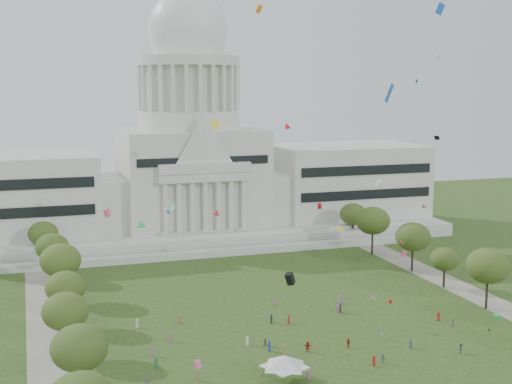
% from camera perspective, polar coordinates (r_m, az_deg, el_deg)
% --- Properties ---
extents(ground, '(400.00, 400.00, 0.00)m').
position_cam_1_polar(ground, '(130.71, 6.30, -13.36)').
color(ground, '#2E4319').
rests_on(ground, ground).
extents(capitol, '(160.00, 64.50, 91.30)m').
position_cam_1_polar(capitol, '(230.90, -5.29, 2.04)').
color(capitol, beige).
rests_on(capitol, ground).
extents(path_left, '(8.00, 160.00, 0.04)m').
position_cam_1_polar(path_left, '(148.46, -16.33, -10.92)').
color(path_left, gray).
rests_on(path_left, ground).
extents(path_right, '(8.00, 160.00, 0.04)m').
position_cam_1_polar(path_right, '(178.18, 16.54, -7.61)').
color(path_right, gray).
rests_on(path_right, ground).
extents(row_tree_l_1, '(8.86, 8.86, 12.59)m').
position_cam_1_polar(row_tree_l_1, '(114.58, -13.96, -12.02)').
color(row_tree_l_1, black).
rests_on(row_tree_l_1, ground).
extents(row_tree_l_2, '(8.42, 8.42, 11.97)m').
position_cam_1_polar(row_tree_l_2, '(133.82, -15.02, -9.21)').
color(row_tree_l_2, black).
rests_on(row_tree_l_2, ground).
extents(row_tree_r_2, '(9.55, 9.55, 13.58)m').
position_cam_1_polar(row_tree_r_2, '(163.69, 18.07, -5.64)').
color(row_tree_r_2, black).
rests_on(row_tree_r_2, ground).
extents(row_tree_l_3, '(8.12, 8.12, 11.55)m').
position_cam_1_polar(row_tree_l_3, '(149.84, -15.01, -7.39)').
color(row_tree_l_3, black).
rests_on(row_tree_l_3, ground).
extents(row_tree_r_3, '(7.01, 7.01, 9.98)m').
position_cam_1_polar(row_tree_r_3, '(178.01, 14.86, -5.21)').
color(row_tree_r_3, black).
rests_on(row_tree_r_3, ground).
extents(row_tree_l_4, '(9.29, 9.29, 13.21)m').
position_cam_1_polar(row_tree_l_4, '(167.42, -15.38, -5.29)').
color(row_tree_l_4, black).
rests_on(row_tree_l_4, ground).
extents(row_tree_r_4, '(9.19, 9.19, 13.06)m').
position_cam_1_polar(row_tree_r_4, '(190.57, 12.45, -3.52)').
color(row_tree_r_4, black).
rests_on(row_tree_r_4, ground).
extents(row_tree_l_5, '(8.33, 8.33, 11.85)m').
position_cam_1_polar(row_tree_l_5, '(185.69, -16.00, -4.26)').
color(row_tree_l_5, black).
rests_on(row_tree_l_5, ground).
extents(row_tree_r_5, '(9.82, 9.82, 13.96)m').
position_cam_1_polar(row_tree_r_5, '(207.09, 9.33, -2.28)').
color(row_tree_r_5, black).
rests_on(row_tree_r_5, ground).
extents(row_tree_l_6, '(8.19, 8.19, 11.64)m').
position_cam_1_polar(row_tree_l_6, '(203.41, -16.66, -3.21)').
color(row_tree_l_6, black).
rests_on(row_tree_l_6, ground).
extents(row_tree_r_6, '(8.42, 8.42, 11.97)m').
position_cam_1_polar(row_tree_r_6, '(224.18, 7.78, -1.77)').
color(row_tree_r_6, black).
rests_on(row_tree_r_6, ground).
extents(event_tent, '(10.81, 10.81, 4.72)m').
position_cam_1_polar(event_tent, '(120.85, 2.29, -13.34)').
color(event_tent, '#4C4C4C').
rests_on(event_tent, ground).
extents(person_0, '(1.06, 0.99, 1.82)m').
position_cam_1_polar(person_0, '(155.35, 14.39, -9.60)').
color(person_0, '#B21E1E').
rests_on(person_0, ground).
extents(person_2, '(0.84, 0.65, 1.52)m').
position_cam_1_polar(person_2, '(152.63, 15.50, -10.04)').
color(person_2, '#994C8C').
rests_on(person_2, ground).
extents(person_3, '(1.13, 1.39, 1.91)m').
position_cam_1_polar(person_3, '(130.89, 10.10, -12.97)').
color(person_3, '#4C4C51').
rests_on(person_3, ground).
extents(person_4, '(0.97, 1.25, 1.88)m').
position_cam_1_polar(person_4, '(137.13, 7.39, -11.88)').
color(person_4, '#B21E1E').
rests_on(person_4, ground).
extents(person_5, '(1.97, 1.65, 2.02)m').
position_cam_1_polar(person_5, '(134.45, 4.15, -12.23)').
color(person_5, '#B21E1E').
rests_on(person_5, ground).
extents(person_8, '(0.77, 0.55, 1.45)m').
position_cam_1_polar(person_8, '(136.97, 0.71, -11.93)').
color(person_8, '#4C4C51').
rests_on(person_8, ground).
extents(person_9, '(1.06, 1.34, 1.84)m').
position_cam_1_polar(person_9, '(138.53, 16.08, -11.95)').
color(person_9, '#26262B').
rests_on(person_9, ground).
extents(person_10, '(0.82, 1.08, 1.63)m').
position_cam_1_polar(person_10, '(142.06, 10.07, -11.26)').
color(person_10, silver).
rests_on(person_10, ground).
extents(distant_crowd, '(58.70, 39.91, 1.93)m').
position_cam_1_polar(distant_crowd, '(139.51, -1.13, -11.47)').
color(distant_crowd, '#26262B').
rests_on(distant_crowd, ground).
extents(kite_swarm, '(88.62, 101.78, 63.43)m').
position_cam_1_polar(kite_swarm, '(129.90, 5.12, -1.41)').
color(kite_swarm, blue).
rests_on(kite_swarm, ground).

